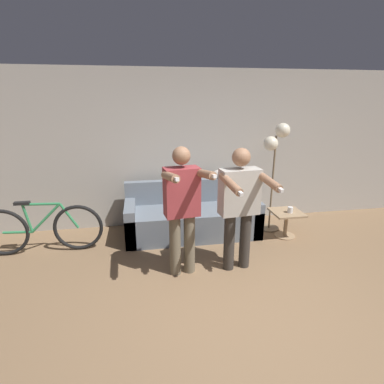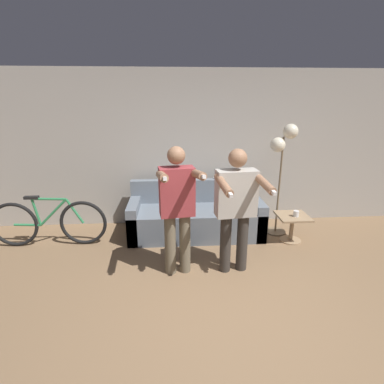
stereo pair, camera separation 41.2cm
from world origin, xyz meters
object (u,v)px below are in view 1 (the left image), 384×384
at_px(cup, 290,210).
at_px(couch, 192,217).
at_px(person_left, 182,204).
at_px(cat, 222,173).
at_px(side_table, 286,218).
at_px(bicycle, 41,229).
at_px(person_right, 240,202).
at_px(floor_lamp, 276,148).

bearing_deg(cup, couch, 164.60).
relative_size(person_left, cat, 3.77).
bearing_deg(couch, cup, -15.40).
bearing_deg(side_table, bicycle, 178.37).
bearing_deg(side_table, couch, 166.10).
relative_size(couch, side_table, 4.53).
bearing_deg(cat, person_left, -121.49).
relative_size(person_left, person_right, 1.02).
xyz_separation_m(person_left, side_table, (1.78, 0.78, -0.63)).
height_order(person_right, floor_lamp, floor_lamp).
xyz_separation_m(person_right, bicycle, (-2.61, 0.88, -0.56)).
relative_size(side_table, cup, 5.08).
distance_m(cat, floor_lamp, 0.96).
height_order(cat, floor_lamp, floor_lamp).
bearing_deg(person_left, bicycle, 147.40).
relative_size(couch, person_right, 1.34).
xyz_separation_m(cat, floor_lamp, (0.76, -0.35, 0.46)).
xyz_separation_m(couch, person_right, (0.40, -1.14, 0.64)).
height_order(floor_lamp, cup, floor_lamp).
bearing_deg(couch, cat, 28.42).
bearing_deg(floor_lamp, couch, 178.34).
xyz_separation_m(person_right, side_table, (1.06, 0.78, -0.61)).
xyz_separation_m(couch, side_table, (1.46, -0.36, 0.03)).
bearing_deg(person_right, side_table, 30.41).
bearing_deg(person_left, person_right, -7.62).
relative_size(person_right, side_table, 3.39).
bearing_deg(side_table, floor_lamp, 111.11).
bearing_deg(cat, bicycle, -168.47).
bearing_deg(cat, couch, -151.58).
bearing_deg(side_table, cat, 142.80).
bearing_deg(side_table, cup, -62.39).
height_order(person_right, cup, person_right).
height_order(cat, cup, cat).
height_order(cat, side_table, cat).
bearing_deg(cup, cat, 141.67).
bearing_deg(cup, person_left, -157.97).
xyz_separation_m(person_left, cup, (1.80, 0.73, -0.46)).
relative_size(side_table, bicycle, 0.27).
relative_size(floor_lamp, side_table, 3.80).
xyz_separation_m(side_table, cup, (0.03, -0.05, 0.16)).
height_order(person_left, cat, person_left).
xyz_separation_m(person_right, cat, (0.18, 1.45, -0.00)).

